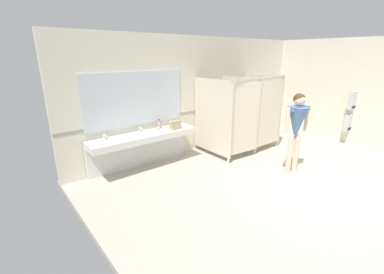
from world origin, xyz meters
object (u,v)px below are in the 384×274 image
object	(u,v)px
handbag	(175,125)
paper_towel_dispenser_upper	(353,100)
person_standing	(297,123)
soap_dispenser	(159,124)
paper_cup	(158,130)
paper_towel_dispenser_lower	(349,122)

from	to	relation	value
handbag	paper_towel_dispenser_upper	bearing A→B (deg)	-22.86
paper_towel_dispenser_upper	person_standing	distance (m)	2.99
person_standing	handbag	world-z (taller)	person_standing
person_standing	soap_dispenser	xyz separation A→B (m)	(-1.93, 2.34, -0.19)
paper_towel_dispenser_upper	paper_cup	size ratio (longest dim) A/B	5.68
paper_towel_dispenser_lower	soap_dispenser	world-z (taller)	soap_dispenser
paper_towel_dispenser_lower	paper_cup	xyz separation A→B (m)	(-5.08, 2.08, 0.24)
handbag	person_standing	bearing A→B (deg)	-50.35
person_standing	handbag	bearing A→B (deg)	129.65
handbag	soap_dispenser	xyz separation A→B (m)	(-0.24, 0.31, -0.02)
paper_towel_dispenser_lower	paper_towel_dispenser_upper	bearing A→B (deg)	-90.00
paper_towel_dispenser_lower	soap_dispenser	size ratio (longest dim) A/B	2.07
handbag	paper_towel_dispenser_lower	bearing A→B (deg)	-22.85
handbag	soap_dispenser	size ratio (longest dim) A/B	1.56
paper_towel_dispenser_upper	handbag	size ratio (longest dim) A/B	1.42
person_standing	handbag	size ratio (longest dim) A/B	5.00
paper_towel_dispenser_upper	handbag	distance (m)	5.08
paper_towel_dispenser_upper	soap_dispenser	xyz separation A→B (m)	(-4.91, 2.28, -0.35)
paper_towel_dispenser_upper	handbag	bearing A→B (deg)	157.14
paper_towel_dispenser_upper	paper_cup	bearing A→B (deg)	157.76
paper_towel_dispenser_upper	paper_cup	xyz separation A→B (m)	(-5.08, 2.08, -0.41)
soap_dispenser	paper_cup	distance (m)	0.27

